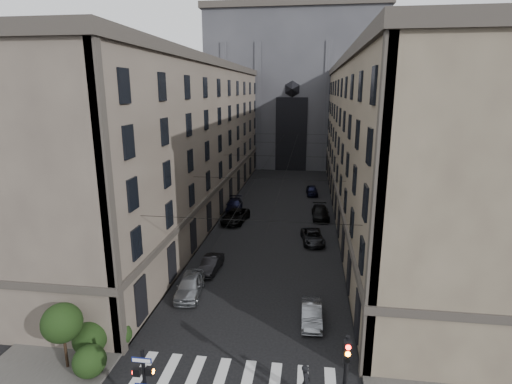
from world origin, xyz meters
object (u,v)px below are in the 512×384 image
at_px(car_left_midfar, 235,216).
at_px(car_right_midfar, 320,213).
at_px(car_right_far, 312,190).
at_px(traffic_light_right, 346,376).
at_px(car_left_far, 234,205).
at_px(pedestrian, 306,382).
at_px(car_left_near, 190,285).
at_px(gothic_tower, 295,78).
at_px(car_left_midnear, 211,264).
at_px(pedestrian_signal_left, 144,381).
at_px(car_right_midnear, 313,237).
at_px(car_right_near, 312,314).

bearing_deg(car_left_midfar, car_right_midfar, 22.96).
bearing_deg(car_right_far, traffic_light_right, -91.86).
height_order(car_left_far, car_right_far, car_left_far).
height_order(car_right_far, pedestrian, pedestrian).
xyz_separation_m(car_left_near, car_left_midfar, (0.22, 17.70, -0.05)).
bearing_deg(gothic_tower, car_right_far, -81.91).
relative_size(car_left_midnear, car_left_midfar, 0.73).
xyz_separation_m(pedestrian_signal_left, pedestrian, (7.42, 2.56, -1.34)).
relative_size(car_left_far, car_right_midnear, 1.10).
distance_m(traffic_light_right, car_left_midnear, 19.13).
bearing_deg(car_right_midnear, car_right_near, -98.22).
height_order(gothic_tower, car_left_midfar, gothic_tower).
relative_size(gothic_tower, car_right_midfar, 11.61).
distance_m(car_left_midnear, car_left_far, 18.05).
xyz_separation_m(car_left_midfar, car_right_far, (9.09, 14.05, -0.05)).
xyz_separation_m(car_right_midfar, pedestrian, (-1.33, -30.08, 0.26)).
distance_m(gothic_tower, traffic_light_right, 74.67).
bearing_deg(car_left_far, car_right_midnear, -51.92).
bearing_deg(car_right_near, traffic_light_right, -82.83).
height_order(car_right_midfar, car_right_far, car_right_midfar).
bearing_deg(traffic_light_right, car_left_midfar, 109.62).
xyz_separation_m(pedestrian_signal_left, car_left_near, (-1.60, 12.15, -1.53)).
xyz_separation_m(gothic_tower, car_right_midnear, (4.29, -49.08, -17.16)).
bearing_deg(car_right_midnear, pedestrian_signal_left, -115.62).
height_order(pedestrian_signal_left, car_left_near, pedestrian_signal_left).
xyz_separation_m(car_right_near, car_right_far, (0.00, 34.27, 0.05)).
distance_m(car_left_midnear, car_right_near, 11.06).
distance_m(car_right_near, car_right_midnear, 14.75).
height_order(traffic_light_right, car_left_midnear, traffic_light_right).
bearing_deg(pedestrian_signal_left, car_right_near, 51.30).
relative_size(car_right_near, car_right_midnear, 0.85).
height_order(gothic_tower, car_left_far, gothic_tower).
bearing_deg(car_left_near, car_right_midnear, 46.79).
distance_m(car_left_far, car_right_midfar, 11.26).
height_order(car_left_midfar, car_right_far, car_left_midfar).
bearing_deg(car_right_midfar, pedestrian_signal_left, -107.43).
bearing_deg(car_left_midnear, traffic_light_right, -53.89).
bearing_deg(car_left_midfar, pedestrian, -64.57).
relative_size(gothic_tower, car_left_midfar, 10.90).
bearing_deg(car_left_far, car_left_midnear, -92.92).
height_order(car_left_midfar, pedestrian, pedestrian).
height_order(traffic_light_right, car_right_midfar, traffic_light_right).
bearing_deg(car_right_midnear, car_right_far, 82.39).
bearing_deg(car_left_midnear, car_left_midfar, 95.42).
xyz_separation_m(gothic_tower, car_left_far, (-5.88, -39.02, -17.07)).
xyz_separation_m(car_left_near, car_right_midfar, (10.35, 20.49, -0.06)).
xyz_separation_m(pedestrian_signal_left, car_left_midnear, (-1.00, 16.44, -1.68)).
height_order(car_left_near, car_left_midfar, car_left_near).
bearing_deg(gothic_tower, car_left_midnear, -94.53).
bearing_deg(car_left_midnear, car_right_near, -34.16).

